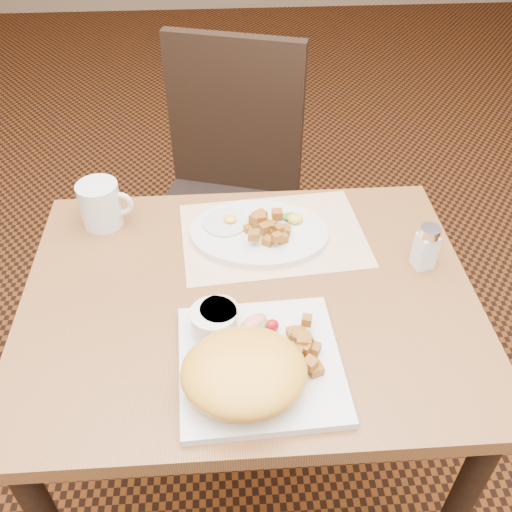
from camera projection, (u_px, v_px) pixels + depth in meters
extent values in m
plane|color=black|center=(251.00, 479.00, 1.63)|extent=(8.00, 8.00, 0.00)
cube|color=brown|center=(249.00, 301.00, 1.14)|extent=(0.90, 0.70, 0.03)
cylinder|color=black|center=(102.00, 324.00, 1.59)|extent=(0.05, 0.05, 0.71)
cylinder|color=black|center=(383.00, 310.00, 1.63)|extent=(0.05, 0.05, 0.71)
cube|color=black|center=(221.00, 225.00, 1.78)|extent=(0.52, 0.52, 0.05)
cylinder|color=black|center=(286.00, 254.00, 2.04)|extent=(0.04, 0.04, 0.42)
cylinder|color=black|center=(264.00, 328.00, 1.77)|extent=(0.04, 0.04, 0.42)
cylinder|color=black|center=(190.00, 239.00, 2.10)|extent=(0.04, 0.04, 0.42)
cylinder|color=black|center=(155.00, 309.00, 1.83)|extent=(0.04, 0.04, 0.42)
cube|color=black|center=(235.00, 117.00, 1.74)|extent=(0.41, 0.16, 0.50)
cube|color=white|center=(273.00, 235.00, 1.27)|extent=(0.42, 0.31, 0.00)
cube|color=silver|center=(260.00, 364.00, 0.99)|extent=(0.29, 0.29, 0.02)
ellipsoid|color=yellow|center=(244.00, 372.00, 0.92)|extent=(0.21, 0.19, 0.08)
ellipsoid|color=yellow|center=(260.00, 390.00, 0.93)|extent=(0.08, 0.07, 0.03)
ellipsoid|color=yellow|center=(208.00, 368.00, 0.96)|extent=(0.08, 0.07, 0.03)
cylinder|color=silver|center=(214.00, 321.00, 1.02)|extent=(0.08, 0.08, 0.05)
cylinder|color=beige|center=(219.00, 309.00, 1.02)|extent=(0.07, 0.07, 0.01)
ellipsoid|color=#387223|center=(261.00, 326.00, 1.04)|extent=(0.05, 0.04, 0.01)
ellipsoid|color=red|center=(272.00, 326.00, 1.03)|extent=(0.03, 0.03, 0.03)
ellipsoid|color=#F28C72|center=(253.00, 323.00, 1.04)|extent=(0.07, 0.06, 0.02)
cylinder|color=white|center=(225.00, 223.00, 1.27)|extent=(0.10, 0.10, 0.01)
ellipsoid|color=yellow|center=(230.00, 219.00, 1.26)|extent=(0.03, 0.03, 0.01)
ellipsoid|color=#387223|center=(291.00, 217.00, 1.28)|extent=(0.04, 0.03, 0.01)
ellipsoid|color=yellow|center=(295.00, 218.00, 1.27)|extent=(0.04, 0.04, 0.02)
cube|color=white|center=(425.00, 251.00, 1.17)|extent=(0.05, 0.05, 0.08)
cylinder|color=silver|center=(430.00, 232.00, 1.14)|extent=(0.05, 0.05, 0.02)
cylinder|color=silver|center=(100.00, 204.00, 1.27)|extent=(0.09, 0.09, 0.10)
torus|color=silver|center=(120.00, 204.00, 1.27)|extent=(0.06, 0.02, 0.06)
cube|color=#AE681C|center=(293.00, 333.00, 1.02)|extent=(0.02, 0.02, 0.02)
cube|color=#AE681C|center=(315.00, 369.00, 0.96)|extent=(0.03, 0.03, 0.02)
cube|color=#AE681C|center=(306.00, 343.00, 0.99)|extent=(0.02, 0.02, 0.02)
cube|color=#AE681C|center=(298.00, 336.00, 1.00)|extent=(0.02, 0.02, 0.02)
cube|color=#AE681C|center=(296.00, 351.00, 0.97)|extent=(0.02, 0.02, 0.02)
cube|color=#AE681C|center=(303.00, 365.00, 0.97)|extent=(0.02, 0.02, 0.02)
cube|color=#AE681C|center=(307.00, 320.00, 1.02)|extent=(0.02, 0.02, 0.02)
cube|color=#AE681C|center=(290.00, 350.00, 0.97)|extent=(0.02, 0.02, 0.02)
cube|color=#AE681C|center=(310.00, 363.00, 0.95)|extent=(0.03, 0.03, 0.02)
cube|color=#AE681C|center=(302.00, 342.00, 0.98)|extent=(0.02, 0.02, 0.02)
cube|color=#AE681C|center=(277.00, 347.00, 1.00)|extent=(0.02, 0.02, 0.01)
cube|color=#AE681C|center=(314.00, 349.00, 0.99)|extent=(0.03, 0.03, 0.02)
cube|color=#AE681C|center=(298.00, 338.00, 0.99)|extent=(0.02, 0.02, 0.02)
cube|color=#AE681C|center=(294.00, 362.00, 0.97)|extent=(0.03, 0.03, 0.02)
cube|color=#AE681C|center=(308.00, 346.00, 1.00)|extent=(0.03, 0.03, 0.02)
cube|color=#AE681C|center=(290.00, 358.00, 0.98)|extent=(0.02, 0.02, 0.02)
cube|color=#AE681C|center=(303.00, 353.00, 0.99)|extent=(0.02, 0.02, 0.02)
cube|color=#AE681C|center=(304.00, 339.00, 0.99)|extent=(0.02, 0.02, 0.02)
cube|color=#AE681C|center=(300.00, 334.00, 1.02)|extent=(0.03, 0.03, 0.02)
cube|color=#AE681C|center=(307.00, 339.00, 0.99)|extent=(0.02, 0.02, 0.01)
cube|color=#AE681C|center=(305.00, 348.00, 0.98)|extent=(0.02, 0.02, 0.01)
cube|color=#AE681C|center=(300.00, 350.00, 0.99)|extent=(0.02, 0.02, 0.02)
cube|color=#AE681C|center=(268.00, 241.00, 1.21)|extent=(0.03, 0.03, 0.02)
cube|color=#AE681C|center=(261.00, 219.00, 1.24)|extent=(0.02, 0.02, 0.02)
cube|color=#AE681C|center=(259.00, 226.00, 1.24)|extent=(0.03, 0.03, 0.02)
cube|color=#AE681C|center=(255.00, 219.00, 1.24)|extent=(0.03, 0.03, 0.02)
cube|color=#AE681C|center=(257.00, 221.00, 1.26)|extent=(0.03, 0.03, 0.02)
cube|color=#AE681C|center=(285.00, 229.00, 1.24)|extent=(0.02, 0.02, 0.02)
cube|color=#AE681C|center=(261.00, 215.00, 1.25)|extent=(0.03, 0.03, 0.02)
cube|color=#AE681C|center=(270.00, 226.00, 1.24)|extent=(0.03, 0.03, 0.02)
cube|color=#AE681C|center=(269.00, 232.00, 1.23)|extent=(0.02, 0.02, 0.01)
cube|color=#AE681C|center=(254.00, 235.00, 1.20)|extent=(0.03, 0.03, 0.02)
cube|color=#AE681C|center=(264.00, 228.00, 1.22)|extent=(0.03, 0.03, 0.02)
cube|color=#AE681C|center=(262.00, 227.00, 1.25)|extent=(0.02, 0.02, 0.02)
cube|color=#AE681C|center=(282.00, 238.00, 1.22)|extent=(0.03, 0.03, 0.02)
cube|color=#AE681C|center=(266.00, 228.00, 1.24)|extent=(0.03, 0.03, 0.02)
cube|color=#AE681C|center=(286.00, 232.00, 1.23)|extent=(0.02, 0.02, 0.02)
cube|color=#AE681C|center=(277.00, 237.00, 1.19)|extent=(0.02, 0.02, 0.02)
cube|color=#AE681C|center=(277.00, 214.00, 1.25)|extent=(0.02, 0.02, 0.02)
cube|color=#AE681C|center=(248.00, 229.00, 1.24)|extent=(0.02, 0.02, 0.01)
cube|color=#AE681C|center=(279.00, 229.00, 1.22)|extent=(0.02, 0.02, 0.02)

